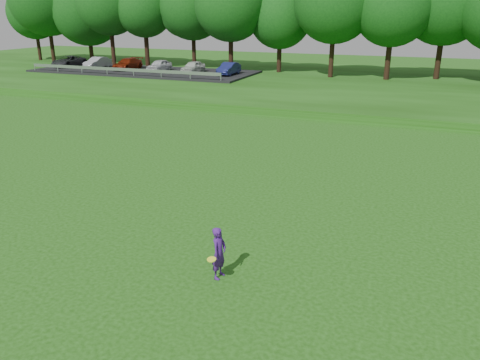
% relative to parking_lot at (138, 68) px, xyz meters
% --- Properties ---
extents(ground, '(140.00, 140.00, 0.00)m').
position_rel_parking_lot_xyz_m(ground, '(24.59, -32.82, -1.06)').
color(ground, '#1B450D').
rests_on(ground, ground).
extents(berm, '(130.00, 30.00, 0.60)m').
position_rel_parking_lot_xyz_m(berm, '(24.59, 1.18, -0.76)').
color(berm, '#1B450D').
rests_on(berm, ground).
extents(walking_path, '(130.00, 1.60, 0.04)m').
position_rel_parking_lot_xyz_m(walking_path, '(24.59, -12.82, -1.04)').
color(walking_path, gray).
rests_on(walking_path, ground).
extents(parking_lot, '(24.00, 9.00, 1.38)m').
position_rel_parking_lot_xyz_m(parking_lot, '(0.00, 0.00, 0.00)').
color(parking_lot, black).
rests_on(parking_lot, berm).
extents(woman, '(0.38, 0.91, 1.45)m').
position_rel_parking_lot_xyz_m(woman, '(24.74, -33.73, -0.33)').
color(woman, '#491B7C').
rests_on(woman, ground).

